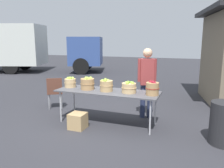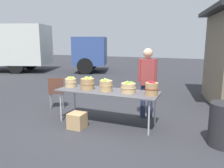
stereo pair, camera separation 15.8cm
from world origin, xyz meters
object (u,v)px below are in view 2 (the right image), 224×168
object	(u,v)px
apple_basket_red_0	(152,88)
produce_crate	(77,120)
apple_basket_green_2	(106,85)
apple_basket_green_3	(128,88)
folding_chair	(56,90)
market_table	(107,93)
apple_basket_green_1	(87,83)
vendor_adult	(147,78)
box_truck	(31,47)
apple_basket_green_0	(71,82)

from	to	relation	value
apple_basket_red_0	produce_crate	world-z (taller)	apple_basket_red_0
apple_basket_green_2	apple_basket_green_3	size ratio (longest dim) A/B	0.92
apple_basket_green_2	apple_basket_red_0	distance (m)	1.01
apple_basket_green_2	folding_chair	distance (m)	1.89
apple_basket_green_3	folding_chair	world-z (taller)	apple_basket_green_3
market_table	apple_basket_green_3	world-z (taller)	apple_basket_green_3
apple_basket_green_1	apple_basket_green_2	world-z (taller)	same
apple_basket_green_2	folding_chair	bearing A→B (deg)	162.00
apple_basket_green_2	apple_basket_red_0	bearing A→B (deg)	0.22
apple_basket_green_3	apple_basket_red_0	xyz separation A→B (m)	(0.50, -0.03, 0.03)
apple_basket_red_0	folding_chair	distance (m)	2.85
folding_chair	produce_crate	size ratio (longest dim) A/B	2.59
vendor_adult	apple_basket_green_2	bearing A→B (deg)	27.80
apple_basket_green_2	apple_basket_red_0	world-z (taller)	apple_basket_red_0
market_table	vendor_adult	world-z (taller)	vendor_adult
apple_basket_red_0	apple_basket_green_3	bearing A→B (deg)	177.00
apple_basket_red_0	market_table	bearing A→B (deg)	178.58
folding_chair	box_truck	bearing A→B (deg)	-76.14
market_table	apple_basket_red_0	xyz separation A→B (m)	(1.00, -0.02, 0.18)
apple_basket_green_0	apple_basket_red_0	distance (m)	1.99
apple_basket_green_3	box_truck	world-z (taller)	box_truck
box_truck	folding_chair	world-z (taller)	box_truck
box_truck	apple_basket_green_2	bearing A→B (deg)	-58.05
box_truck	produce_crate	bearing A→B (deg)	-61.95
vendor_adult	folding_chair	bearing A→B (deg)	-12.82
apple_basket_green_2	apple_basket_green_3	world-z (taller)	apple_basket_green_2
market_table	apple_basket_green_1	xyz separation A→B (m)	(-0.48, -0.01, 0.18)
apple_basket_red_0	box_truck	world-z (taller)	box_truck
vendor_adult	box_truck	world-z (taller)	box_truck
apple_basket_green_1	box_truck	bearing A→B (deg)	139.48
apple_basket_green_0	folding_chair	size ratio (longest dim) A/B	0.33
box_truck	folding_chair	xyz separation A→B (m)	(5.93, -5.61, -0.98)
apple_basket_green_0	apple_basket_green_2	size ratio (longest dim) A/B	0.95
vendor_adult	apple_basket_green_0	bearing A→B (deg)	3.63
apple_basket_green_0	vendor_adult	xyz separation A→B (m)	(1.72, 0.62, 0.12)
folding_chair	produce_crate	xyz separation A→B (m)	(1.30, -1.06, -0.34)
apple_basket_green_1	apple_basket_green_3	distance (m)	0.98
produce_crate	apple_basket_green_0	bearing A→B (deg)	131.21
apple_basket_green_1	box_truck	size ratio (longest dim) A/B	0.04
vendor_adult	box_truck	distance (m)	10.06
apple_basket_green_0	vendor_adult	bearing A→B (deg)	19.92
apple_basket_green_0	produce_crate	size ratio (longest dim) A/B	0.85
apple_basket_green_0	apple_basket_green_3	world-z (taller)	apple_basket_green_3
market_table	apple_basket_green_0	xyz separation A→B (m)	(-0.98, 0.07, 0.16)
apple_basket_green_3	apple_basket_green_1	bearing A→B (deg)	-179.15
vendor_adult	folding_chair	distance (m)	2.55
apple_basket_green_2	apple_basket_green_3	xyz separation A→B (m)	(0.51, 0.03, -0.02)
vendor_adult	produce_crate	world-z (taller)	vendor_adult
apple_basket_green_0	produce_crate	bearing A→B (deg)	-48.79
box_truck	produce_crate	size ratio (longest dim) A/B	24.00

